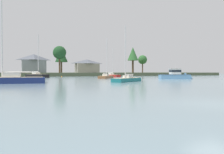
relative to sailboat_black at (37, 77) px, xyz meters
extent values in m
plane|color=gray|center=(2.84, -59.57, -0.28)|extent=(400.00, 400.00, 0.00)
cube|color=#4C563D|center=(2.84, 36.04, 0.40)|extent=(171.24, 45.70, 1.36)
cube|color=black|center=(0.01, -0.01, -0.13)|extent=(5.99, 8.93, 1.68)
cube|color=#CCB78E|center=(0.01, -0.01, 0.73)|extent=(5.50, 8.33, 0.04)
cube|color=silver|center=(-0.19, 0.38, 1.02)|extent=(2.22, 2.40, 0.53)
cylinder|color=silver|center=(0.31, -0.64, 6.39)|extent=(0.18, 0.18, 11.27)
cylinder|color=silver|center=(-0.45, 0.93, 1.38)|extent=(1.66, 3.22, 0.14)
cylinder|color=silver|center=(-0.45, 0.93, 1.43)|extent=(1.51, 2.90, 0.14)
cylinder|color=#999999|center=(1.08, -2.22, 6.36)|extent=(1.56, 3.18, 11.22)
cube|color=brown|center=(15.46, -14.79, -0.18)|extent=(6.21, 6.87, 1.05)
cube|color=#CCB78E|center=(15.46, -14.79, 0.36)|extent=(5.74, 6.39, 0.04)
cube|color=silver|center=(15.22, -15.07, 0.60)|extent=(2.00, 2.04, 0.44)
cylinder|color=silver|center=(15.83, -14.34, 5.23)|extent=(0.15, 0.15, 9.70)
cylinder|color=silver|center=(14.89, -15.46, 0.92)|extent=(1.97, 2.32, 0.12)
cylinder|color=silver|center=(14.89, -15.46, 0.97)|extent=(1.80, 2.11, 0.14)
cylinder|color=#999999|center=(16.77, -13.22, 5.21)|extent=(1.90, 2.27, 9.65)
cube|color=#B2231E|center=(23.69, 0.10, -0.17)|extent=(3.18, 7.75, 1.22)
cube|color=#CCB78E|center=(23.69, 0.10, 0.46)|extent=(2.87, 7.27, 0.04)
cube|color=silver|center=(23.62, 0.47, 0.71)|extent=(1.51, 1.84, 0.45)
cylinder|color=silver|center=(23.78, -0.50, 4.74)|extent=(0.15, 0.15, 8.51)
cylinder|color=silver|center=(23.54, 0.99, 1.04)|extent=(0.61, 2.99, 0.12)
cylinder|color=silver|center=(23.54, 0.99, 1.09)|extent=(0.58, 2.70, 0.14)
cylinder|color=#999999|center=(24.03, -1.98, 4.71)|extent=(0.51, 2.99, 8.47)
cube|color=#669ECC|center=(27.53, -26.69, -0.04)|extent=(7.26, 4.75, 1.65)
cone|color=#669ECC|center=(30.72, -27.90, -0.04)|extent=(2.58, 2.77, 2.24)
cube|color=black|center=(27.53, -26.69, 0.76)|extent=(7.42, 4.89, 0.05)
cube|color=silver|center=(27.65, -26.74, 1.43)|extent=(2.74, 2.63, 1.27)
cube|color=#19232D|center=(27.65, -26.74, 1.55)|extent=(2.80, 2.68, 0.46)
cube|color=beige|center=(27.65, -26.74, 2.09)|extent=(3.10, 3.02, 0.06)
cylinder|color=silver|center=(27.65, -26.74, 2.54)|extent=(0.03, 0.03, 0.84)
cube|color=navy|center=(-6.95, -33.38, -0.15)|extent=(10.05, 4.05, 1.43)
cube|color=#CCB78E|center=(-6.95, -33.38, 0.58)|extent=(9.43, 3.63, 0.04)
cube|color=silver|center=(-6.46, -33.44, 0.90)|extent=(2.36, 2.10, 0.59)
cylinder|color=silver|center=(-7.72, -33.29, 6.23)|extent=(0.20, 0.20, 11.26)
cylinder|color=silver|center=(-5.78, -33.52, 1.29)|extent=(3.90, 0.62, 0.16)
cylinder|color=silver|center=(-5.78, -33.52, 1.34)|extent=(3.51, 0.56, 0.14)
cube|color=#196B70|center=(10.73, -35.23, -0.19)|extent=(6.82, 5.34, 1.01)
cube|color=#CCB78E|center=(10.73, -35.23, 0.34)|extent=(6.35, 4.93, 0.04)
cube|color=silver|center=(11.03, -35.04, 0.57)|extent=(1.92, 1.82, 0.42)
cylinder|color=silver|center=(10.27, -35.54, 4.56)|extent=(0.14, 0.14, 8.40)
cylinder|color=silver|center=(11.43, -34.77, 0.87)|extent=(2.39, 1.62, 0.11)
cylinder|color=silver|center=(11.43, -34.77, 0.92)|extent=(2.17, 1.49, 0.14)
cylinder|color=#999999|center=(9.10, -36.30, 4.53)|extent=(2.35, 1.55, 8.35)
sphere|color=orange|center=(8.21, 5.51, -0.21)|extent=(0.39, 0.39, 0.39)
torus|color=#333338|center=(8.21, 5.51, 0.03)|extent=(0.12, 0.12, 0.02)
cylinder|color=brown|center=(42.01, 18.66, 5.44)|extent=(0.84, 0.84, 8.71)
cone|color=#2D602D|center=(42.01, 18.66, 9.38)|extent=(4.75, 4.75, 5.80)
cylinder|color=brown|center=(14.45, 37.29, 5.15)|extent=(0.69, 0.69, 8.13)
cone|color=#1E4723|center=(14.45, 37.29, 9.57)|extent=(5.77, 5.77, 7.06)
cylinder|color=brown|center=(9.48, 15.72, 4.25)|extent=(0.63, 0.63, 6.34)
sphere|color=#1E4723|center=(9.48, 15.72, 8.51)|extent=(4.86, 4.86, 4.86)
cylinder|color=brown|center=(50.49, 24.33, 3.70)|extent=(0.55, 0.55, 5.22)
sphere|color=#2D602D|center=(50.49, 24.33, 7.27)|extent=(4.27, 4.27, 4.27)
cube|color=gray|center=(1.85, 32.68, 3.76)|extent=(9.49, 6.64, 5.36)
pyramid|color=#565B66|center=(1.85, 32.68, 7.68)|extent=(10.25, 7.17, 2.47)
cube|color=#9E998E|center=(27.17, 38.19, 3.30)|extent=(10.99, 6.17, 4.43)
pyramid|color=#565B66|center=(27.17, 38.19, 6.54)|extent=(11.87, 6.66, 2.05)
camera|label=1|loc=(-6.39, -67.76, 1.31)|focal=35.95mm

